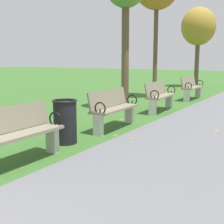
# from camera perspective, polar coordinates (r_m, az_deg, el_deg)

# --- Properties ---
(park_bench_2) EXTENTS (0.49, 1.60, 0.90)m
(park_bench_2) POSITION_cam_1_polar(r_m,az_deg,el_deg) (5.00, -16.99, -3.77)
(park_bench_2) COLOR gray
(park_bench_2) RESTS_ON ground
(park_bench_3) EXTENTS (0.52, 1.61, 0.90)m
(park_bench_3) POSITION_cam_1_polar(r_m,az_deg,el_deg) (7.21, 0.23, 0.75)
(park_bench_3) COLOR gray
(park_bench_3) RESTS_ON ground
(park_bench_4) EXTENTS (0.55, 1.62, 0.90)m
(park_bench_4) POSITION_cam_1_polar(r_m,az_deg,el_deg) (9.67, 8.66, 2.97)
(park_bench_4) COLOR gray
(park_bench_4) RESTS_ON ground
(park_bench_5) EXTENTS (0.47, 1.60, 0.90)m
(park_bench_5) POSITION_cam_1_polar(r_m,az_deg,el_deg) (12.67, 14.21, 4.39)
(park_bench_5) COLOR gray
(park_bench_5) RESTS_ON ground
(tree_5) EXTENTS (1.86, 1.86, 4.32)m
(tree_5) POSITION_cam_1_polar(r_m,az_deg,el_deg) (18.33, 15.38, 14.62)
(tree_5) COLOR brown
(tree_5) RESTS_ON ground
(trash_bin) EXTENTS (0.48, 0.48, 0.84)m
(trash_bin) POSITION_cam_1_polar(r_m,az_deg,el_deg) (6.06, -8.49, -1.70)
(trash_bin) COLOR black
(trash_bin) RESTS_ON ground
(scattered_leaves) EXTENTS (5.19, 14.93, 0.02)m
(scattered_leaves) POSITION_cam_1_polar(r_m,az_deg,el_deg) (7.94, 5.28, -1.93)
(scattered_leaves) COLOR #BC842D
(scattered_leaves) RESTS_ON ground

